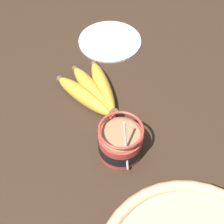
% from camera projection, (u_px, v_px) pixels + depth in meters
% --- Properties ---
extents(table, '(1.25, 1.25, 0.03)m').
position_uv_depth(table, '(107.00, 125.00, 0.79)').
color(table, '#332319').
rests_on(table, ground).
extents(coffee_mug, '(0.14, 0.10, 0.14)m').
position_uv_depth(coffee_mug, '(120.00, 142.00, 0.69)').
color(coffee_mug, '#B23D33').
rests_on(coffee_mug, table).
extents(banana_bunch, '(0.22, 0.14, 0.04)m').
position_uv_depth(banana_bunch, '(93.00, 91.00, 0.81)').
color(banana_bunch, brown).
rests_on(banana_bunch, table).
extents(small_plate, '(0.19, 0.19, 0.01)m').
position_uv_depth(small_plate, '(110.00, 41.00, 0.96)').
color(small_plate, white).
rests_on(small_plate, table).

